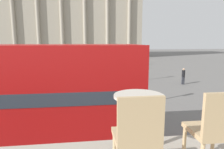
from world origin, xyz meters
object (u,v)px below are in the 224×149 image
Objects in this scene: cafe_chair_1 at (214,129)px; traffic_light_near at (128,68)px; plaza_building_left at (74,9)px; pedestrian_blue at (24,78)px; cafe_dining_table at (139,111)px; pedestrian_black at (183,75)px; car_black at (118,73)px; traffic_light_far at (117,53)px; cafe_chair_0 at (137,135)px; car_white at (57,72)px; pedestrian_red at (141,59)px; traffic_light_mid at (140,62)px.

cafe_chair_1 is 11.18m from traffic_light_near.
plaza_building_left is 21.65× the size of pedestrian_blue.
pedestrian_black is (9.18, 16.72, -2.62)m from cafe_dining_table.
car_black is 7.31m from pedestrian_black.
pedestrian_blue is at bearing -18.82° from car_black.
plaza_building_left reaches higher than cafe_dining_table.
pedestrian_blue is at bearing -138.29° from traffic_light_far.
pedestrian_black is (7.08, 6.22, -1.69)m from traffic_light_near.
cafe_chair_1 is 19.45m from pedestrian_black.
plaza_building_left is (-3.40, 55.42, 9.49)m from cafe_chair_0.
pedestrian_black is at bearing -39.95° from car_white.
cafe_chair_0 is 0.55× the size of pedestrian_blue.
traffic_light_far is (3.21, 27.31, -0.98)m from cafe_chair_1.
cafe_chair_0 is 0.51× the size of pedestrian_red.
cafe_chair_1 is 27.51m from traffic_light_far.
traffic_light_near is at bearing 78.69° from pedestrian_black.
cafe_chair_0 reaches higher than pedestrian_red.
cafe_chair_1 is 35.17m from pedestrian_red.
pedestrian_red is at bearing 72.39° from traffic_light_near.
pedestrian_black is (15.79, -0.75, 0.02)m from pedestrian_blue.
traffic_light_near reaches higher than pedestrian_red.
car_black is (6.63, -34.13, -12.36)m from plaza_building_left.
pedestrian_blue is (-3.04, -37.38, -12.12)m from plaza_building_left.
cafe_dining_table is at bearing 98.63° from pedestrian_black.
cafe_chair_1 reaches higher than pedestrian_blue.
plaza_building_left reaches higher than traffic_light_near.
traffic_light_mid is 0.78× the size of car_white.
pedestrian_red is (13.59, 11.20, 0.34)m from car_white.
plaza_building_left is 21.22× the size of pedestrian_black.
cafe_chair_0 and cafe_chair_1 have the same top height.
pedestrian_black is (6.11, -4.00, 0.26)m from car_black.
pedestrian_blue is 22.58m from pedestrian_red.
pedestrian_red is at bearing 50.17° from traffic_light_far.
traffic_light_mid is (8.81, -35.70, -10.90)m from plaza_building_left.
car_white is (-9.45, 3.08, -1.45)m from traffic_light_mid.
cafe_chair_0 is 0.23× the size of traffic_light_far.
car_black is (3.24, 21.30, -2.86)m from cafe_chair_0.
car_white is at bearing 98.42° from cafe_chair_0.
traffic_light_mid is 10.05m from car_white.
cafe_chair_1 is 0.22× the size of traffic_light_near.
cafe_chair_0 is 0.22× the size of car_white.
cafe_chair_0 is 21.73m from car_black.
cafe_dining_table is 10.75m from traffic_light_near.
car_black is 10.21m from pedestrian_blue.
cafe_dining_table reaches higher than pedestrian_blue.
traffic_light_near is at bearing -97.71° from pedestrian_blue.
plaza_building_left is (-4.17, 55.39, 9.49)m from cafe_chair_1.
traffic_light_mid is 7.76m from traffic_light_far.
pedestrian_black is (-0.19, -16.71, -0.08)m from pedestrian_red.
traffic_light_far is (7.39, -28.08, -10.47)m from plaza_building_left.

